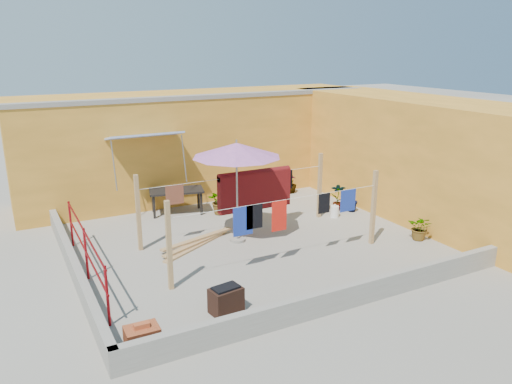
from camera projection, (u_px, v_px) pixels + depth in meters
ground at (252, 242)px, 12.04m from camera, size 80.00×80.00×0.00m
wall_back at (198, 143)px, 15.79m from camera, size 11.00×3.27×3.21m
wall_right at (417, 156)px, 13.92m from camera, size 2.40×9.00×3.20m
parapet_front at (344, 297)px, 8.94m from camera, size 8.30×0.16×0.44m
parapet_left at (74, 267)px, 10.15m from camera, size 0.16×7.30×0.44m
red_railing at (85, 246)px, 9.94m from camera, size 0.05×4.20×1.10m
clothesline_rig at (256, 194)px, 12.43m from camera, size 5.09×2.35×1.80m
patio_umbrella at (237, 151)px, 11.50m from camera, size 2.34×2.34×2.49m
outdoor_table at (176, 192)px, 13.97m from camera, size 1.62×1.07×0.69m
brick_stack at (142, 338)px, 7.73m from camera, size 0.53×0.39×0.46m
lumber_pile at (196, 243)px, 11.82m from camera, size 2.10×1.20×0.13m
brazier at (226, 300)px, 8.80m from camera, size 0.60×0.45×0.50m
white_basin at (416, 274)px, 10.27m from camera, size 0.51×0.51×0.09m
water_jug_a at (335, 211)px, 13.78m from camera, size 0.23×0.23×0.37m
water_jug_b at (321, 207)px, 14.19m from camera, size 0.24×0.24×0.38m
green_hose at (259, 199)px, 15.29m from camera, size 0.55×0.55×0.08m
plant_back_a at (220, 201)px, 14.01m from camera, size 0.91×0.90×0.77m
plant_back_b at (291, 183)px, 16.04m from camera, size 0.48×0.48×0.65m
plant_right_a at (338, 197)px, 14.29m from camera, size 0.52×0.49×0.81m
plant_right_b at (352, 200)px, 14.18m from camera, size 0.49×0.48×0.70m
plant_right_c at (420, 228)px, 12.11m from camera, size 0.71×0.74×0.63m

